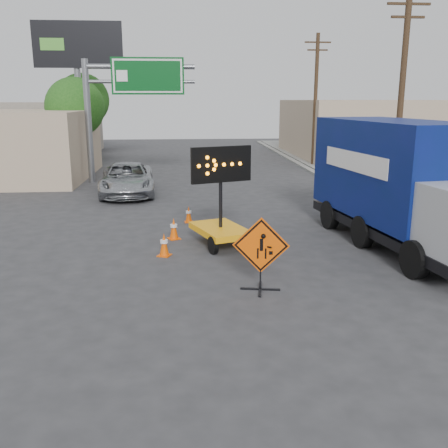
{
  "coord_description": "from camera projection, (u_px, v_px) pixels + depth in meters",
  "views": [
    {
      "loc": [
        -1.23,
        -11.04,
        4.64
      ],
      "look_at": [
        -0.15,
        2.25,
        1.31
      ],
      "focal_mm": 40.0,
      "sensor_mm": 36.0,
      "label": 1
    }
  ],
  "objects": [
    {
      "name": "tree_left_near",
      "position": [
        75.0,
        107.0,
        31.53
      ],
      "size": [
        3.71,
        3.71,
        6.03
      ],
      "color": "#3F2C1B",
      "rests_on": "ground"
    },
    {
      "name": "storefront_left_far",
      "position": [
        23.0,
        129.0,
        43.06
      ],
      "size": [
        12.0,
        10.0,
        4.4
      ],
      "primitive_type": "cube",
      "color": "gray",
      "rests_on": "ground"
    },
    {
      "name": "tree_left_far",
      "position": [
        83.0,
        100.0,
        39.08
      ],
      "size": [
        4.1,
        4.1,
        6.66
      ],
      "color": "#3F2C1B",
      "rests_on": "ground"
    },
    {
      "name": "construction_sign",
      "position": [
        261.0,
        252.0,
        12.27
      ],
      "size": [
        1.4,
        0.99,
        1.87
      ],
      "rotation": [
        0.0,
        0.0,
        -0.17
      ],
      "color": "black",
      "rests_on": "ground"
    },
    {
      "name": "arrow_board",
      "position": [
        221.0,
        224.0,
        16.18
      ],
      "size": [
        2.06,
        2.59,
        3.22
      ],
      "rotation": [
        0.0,
        0.0,
        0.36
      ],
      "color": "#FFA70E",
      "rests_on": "ground"
    },
    {
      "name": "curb_right",
      "position": [
        340.0,
        187.0,
        26.95
      ],
      "size": [
        0.4,
        60.0,
        0.12
      ],
      "primitive_type": "cube",
      "color": "gray",
      "rests_on": "ground"
    },
    {
      "name": "highway_gantry",
      "position": [
        124.0,
        91.0,
        27.68
      ],
      "size": [
        6.18,
        0.38,
        6.9
      ],
      "color": "slate",
      "rests_on": "ground"
    },
    {
      "name": "sidewalk_right",
      "position": [
        381.0,
        186.0,
        27.13
      ],
      "size": [
        4.0,
        60.0,
        0.15
      ],
      "primitive_type": "cube",
      "color": "gray",
      "rests_on": "ground"
    },
    {
      "name": "pickup_truck",
      "position": [
        127.0,
        179.0,
        24.88
      ],
      "size": [
        3.04,
        5.8,
        1.56
      ],
      "primitive_type": "imported",
      "rotation": [
        0.0,
        0.0,
        0.08
      ],
      "color": "#A8ABAF",
      "rests_on": "ground"
    },
    {
      "name": "box_truck",
      "position": [
        400.0,
        191.0,
        15.89
      ],
      "size": [
        3.61,
        8.7,
        4.0
      ],
      "rotation": [
        0.0,
        0.0,
        0.14
      ],
      "color": "black",
      "rests_on": "ground"
    },
    {
      "name": "billboard",
      "position": [
        78.0,
        59.0,
        34.47
      ],
      "size": [
        6.1,
        0.54,
        9.85
      ],
      "color": "slate",
      "rests_on": "ground"
    },
    {
      "name": "utility_pole_near",
      "position": [
        401.0,
        98.0,
        21.06
      ],
      "size": [
        1.8,
        0.26,
        9.0
      ],
      "color": "#3F2C1B",
      "rests_on": "ground"
    },
    {
      "name": "cone_b",
      "position": [
        174.0,
        229.0,
        16.99
      ],
      "size": [
        0.49,
        0.49,
        0.74
      ],
      "rotation": [
        0.0,
        0.0,
        0.43
      ],
      "color": "#EE5305",
      "rests_on": "ground"
    },
    {
      "name": "cone_c",
      "position": [
        189.0,
        214.0,
        19.33
      ],
      "size": [
        0.34,
        0.34,
        0.64
      ],
      "rotation": [
        0.0,
        0.0,
        0.06
      ],
      "color": "#EE5305",
      "rests_on": "ground"
    },
    {
      "name": "building_right_far",
      "position": [
        355.0,
        128.0,
        41.37
      ],
      "size": [
        10.0,
        14.0,
        4.6
      ],
      "primitive_type": "cube",
      "color": "tan",
      "rests_on": "ground"
    },
    {
      "name": "cone_a",
      "position": [
        164.0,
        244.0,
        15.15
      ],
      "size": [
        0.48,
        0.48,
        0.72
      ],
      "rotation": [
        0.0,
        0.0,
        -0.4
      ],
      "color": "#EE5305",
      "rests_on": "ground"
    },
    {
      "name": "utility_pole_far",
      "position": [
        315.0,
        99.0,
        34.6
      ],
      "size": [
        1.8,
        0.26,
        9.0
      ],
      "color": "#3F2C1B",
      "rests_on": "ground"
    },
    {
      "name": "ground",
      "position": [
        238.0,
        300.0,
        11.9
      ],
      "size": [
        100.0,
        100.0,
        0.0
      ],
      "primitive_type": "plane",
      "color": "#2D2D30",
      "rests_on": "ground"
    }
  ]
}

